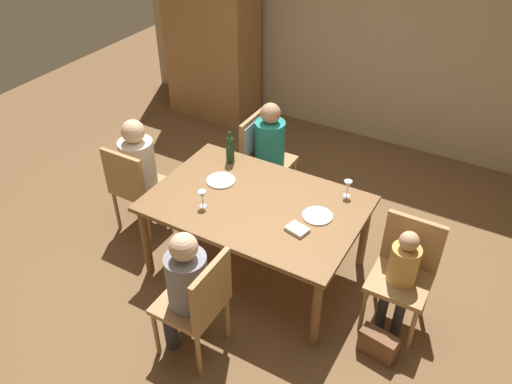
# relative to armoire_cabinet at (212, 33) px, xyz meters

# --- Properties ---
(ground_plane) EXTENTS (10.00, 10.00, 0.00)m
(ground_plane) POSITION_rel_armoire_cabinet_xyz_m (1.96, -2.33, -1.10)
(ground_plane) COLOR brown
(rear_room_partition) EXTENTS (6.40, 0.12, 2.70)m
(rear_room_partition) POSITION_rel_armoire_cabinet_xyz_m (1.96, 0.45, 0.25)
(rear_room_partition) COLOR tan
(rear_room_partition) RESTS_ON ground_plane
(armoire_cabinet) EXTENTS (1.18, 0.62, 2.18)m
(armoire_cabinet) POSITION_rel_armoire_cabinet_xyz_m (0.00, 0.00, 0.00)
(armoire_cabinet) COLOR olive
(armoire_cabinet) RESTS_ON ground_plane
(dining_table) EXTENTS (1.72, 1.15, 0.74)m
(dining_table) POSITION_rel_armoire_cabinet_xyz_m (1.96, -2.33, -0.43)
(dining_table) COLOR brown
(dining_table) RESTS_ON ground_plane
(chair_left_end) EXTENTS (0.44, 0.44, 0.92)m
(chair_left_end) POSITION_rel_armoire_cabinet_xyz_m (0.72, -2.41, -0.56)
(chair_left_end) COLOR #A87F51
(chair_left_end) RESTS_ON ground_plane
(chair_near) EXTENTS (0.44, 0.44, 0.92)m
(chair_near) POSITION_rel_armoire_cabinet_xyz_m (2.05, -3.28, -0.56)
(chair_near) COLOR #A87F51
(chair_near) RESTS_ON ground_plane
(chair_far_left) EXTENTS (0.46, 0.44, 0.92)m
(chair_far_left) POSITION_rel_armoire_cabinet_xyz_m (1.45, -1.37, -0.50)
(chair_far_left) COLOR #A87F51
(chair_far_left) RESTS_ON ground_plane
(chair_right_end) EXTENTS (0.44, 0.44, 0.92)m
(chair_right_end) POSITION_rel_armoire_cabinet_xyz_m (3.20, -2.24, -0.56)
(chair_right_end) COLOR #A87F51
(chair_right_end) RESTS_ON ground_plane
(person_woman_host) EXTENTS (0.31, 0.36, 1.15)m
(person_woman_host) POSITION_rel_armoire_cabinet_xyz_m (0.72, -2.30, -0.43)
(person_woman_host) COLOR #33333D
(person_woman_host) RESTS_ON ground_plane
(person_man_bearded) EXTENTS (0.34, 0.29, 1.10)m
(person_man_bearded) POSITION_rel_armoire_cabinet_xyz_m (1.94, -3.28, -0.46)
(person_man_bearded) COLOR #33333D
(person_man_bearded) RESTS_ON ground_plane
(person_man_guest) EXTENTS (0.34, 0.30, 1.11)m
(person_man_guest) POSITION_rel_armoire_cabinet_xyz_m (1.60, -1.37, -0.45)
(person_man_guest) COLOR #33333D
(person_man_guest) RESTS_ON ground_plane
(person_child_small) EXTENTS (0.22, 0.25, 0.94)m
(person_child_small) POSITION_rel_armoire_cabinet_xyz_m (3.20, -2.35, -0.54)
(person_child_small) COLOR #33333D
(person_child_small) RESTS_ON ground_plane
(wine_bottle_tall_green) EXTENTS (0.08, 0.08, 0.31)m
(wine_bottle_tall_green) POSITION_rel_armoire_cabinet_xyz_m (1.46, -1.92, -0.22)
(wine_bottle_tall_green) COLOR #19381E
(wine_bottle_tall_green) RESTS_ON dining_table
(wine_glass_near_left) EXTENTS (0.07, 0.07, 0.15)m
(wine_glass_near_left) POSITION_rel_armoire_cabinet_xyz_m (1.62, -2.59, -0.25)
(wine_glass_near_left) COLOR silver
(wine_glass_near_left) RESTS_ON dining_table
(wine_glass_centre) EXTENTS (0.07, 0.07, 0.15)m
(wine_glass_centre) POSITION_rel_armoire_cabinet_xyz_m (2.57, -1.88, -0.25)
(wine_glass_centre) COLOR silver
(wine_glass_centre) RESTS_ON dining_table
(dinner_plate_host) EXTENTS (0.24, 0.24, 0.01)m
(dinner_plate_host) POSITION_rel_armoire_cabinet_xyz_m (2.47, -2.25, -0.35)
(dinner_plate_host) COLOR white
(dinner_plate_host) RESTS_ON dining_table
(dinner_plate_guest_left) EXTENTS (0.25, 0.25, 0.01)m
(dinner_plate_guest_left) POSITION_rel_armoire_cabinet_xyz_m (1.55, -2.22, -0.35)
(dinner_plate_guest_left) COLOR silver
(dinner_plate_guest_left) RESTS_ON dining_table
(folded_napkin) EXTENTS (0.18, 0.15, 0.03)m
(folded_napkin) POSITION_rel_armoire_cabinet_xyz_m (2.41, -2.49, -0.34)
(folded_napkin) COLOR beige
(folded_napkin) RESTS_ON dining_table
(handbag) EXTENTS (0.29, 0.16, 0.22)m
(handbag) POSITION_rel_armoire_cabinet_xyz_m (3.20, -2.68, -0.99)
(handbag) COLOR brown
(handbag) RESTS_ON ground_plane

